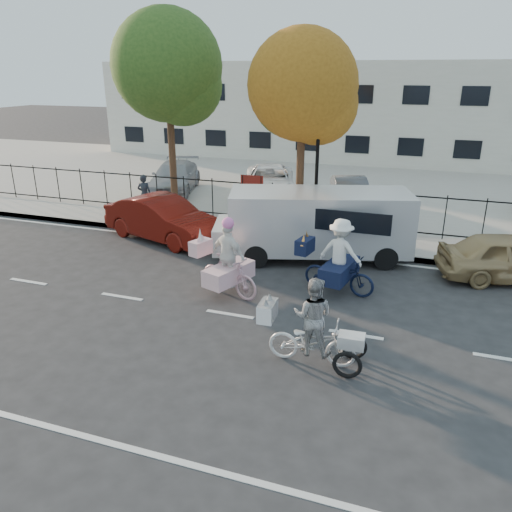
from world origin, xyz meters
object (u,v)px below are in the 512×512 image
at_px(unicorn_bike, 228,267).
at_px(white_van, 316,222).
at_px(pedestrian, 145,195).
at_px(lot_car_b, 270,181).
at_px(bull_bike, 339,263).
at_px(lot_car_a, 174,177).
at_px(gold_sedan, 512,257).
at_px(red_sedan, 163,219).
at_px(lamppost, 318,146).
at_px(lot_car_c, 350,193).
at_px(zebra_trike, 313,331).

relative_size(unicorn_bike, white_van, 0.34).
height_order(pedestrian, lot_car_b, pedestrian).
height_order(bull_bike, lot_car_a, bull_bike).
bearing_deg(unicorn_bike, gold_sedan, -44.31).
bearing_deg(red_sedan, lamppost, -46.08).
distance_m(bull_bike, gold_sedan, 4.96).
bearing_deg(lot_car_c, bull_bike, -100.27).
xyz_separation_m(pedestrian, lot_car_a, (-0.78, 3.92, -0.12)).
bearing_deg(bull_bike, unicorn_bike, 123.50).
bearing_deg(gold_sedan, pedestrian, 64.32).
height_order(lamppost, white_van, lamppost).
height_order(lot_car_a, lot_car_b, lot_car_a).
relative_size(bull_bike, lot_car_b, 0.46).
distance_m(bull_bike, lot_car_b, 10.28).
xyz_separation_m(unicorn_bike, lot_car_a, (-6.56, 9.54, 0.04)).
bearing_deg(unicorn_bike, pedestrian, 65.26).
bearing_deg(red_sedan, unicorn_bike, -114.31).
distance_m(red_sedan, pedestrian, 2.95).
xyz_separation_m(lamppost, unicorn_bike, (-0.97, -5.76, -2.34)).
height_order(unicorn_bike, lot_car_a, unicorn_bike).
xyz_separation_m(zebra_trike, unicorn_bike, (-2.78, 2.44, 0.07)).
bearing_deg(lot_car_a, lot_car_c, -18.33).
height_order(bull_bike, pedestrian, bull_bike).
distance_m(zebra_trike, unicorn_bike, 3.70).
relative_size(white_van, pedestrian, 4.02).
bearing_deg(gold_sedan, unicorn_bike, 100.16).
relative_size(pedestrian, lot_car_b, 0.33).
bearing_deg(lot_car_a, white_van, -52.73).
relative_size(white_van, gold_sedan, 1.62).
xyz_separation_m(red_sedan, lot_car_c, (5.45, 5.69, 0.04)).
height_order(lamppost, bull_bike, lamppost).
xyz_separation_m(lamppost, bull_bike, (1.68, -4.65, -2.32)).
bearing_deg(lot_car_c, gold_sedan, -64.00).
bearing_deg(lot_car_b, unicorn_bike, -95.75).
height_order(bull_bike, gold_sedan, bull_bike).
bearing_deg(bull_bike, lamppost, 30.66).
relative_size(zebra_trike, red_sedan, 0.48).
bearing_deg(lot_car_b, red_sedan, -121.30).
height_order(zebra_trike, bull_bike, bull_bike).
height_order(white_van, lot_car_b, white_van).
height_order(zebra_trike, red_sedan, zebra_trike).
bearing_deg(white_van, lamppost, 86.45).
height_order(lamppost, pedestrian, lamppost).
relative_size(lamppost, bull_bike, 1.97).
bearing_deg(unicorn_bike, zebra_trike, -111.71).
distance_m(red_sedan, lot_car_c, 7.88).
height_order(pedestrian, lot_car_c, pedestrian).
height_order(red_sedan, lot_car_a, lot_car_a).
height_order(white_van, lot_car_c, white_van).
xyz_separation_m(red_sedan, gold_sedan, (10.80, 0.00, -0.07)).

